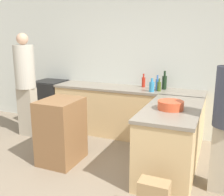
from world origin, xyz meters
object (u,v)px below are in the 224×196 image
(range_oven, at_px, (51,103))
(person_by_range, at_px, (26,81))
(water_bottle_blue, at_px, (157,84))
(island_table, at_px, (61,131))
(wine_bottle_dark, at_px, (164,82))
(olive_oil_bottle, at_px, (159,86))
(mixing_bowl, at_px, (171,105))
(dish_soap_bottle, at_px, (152,86))
(hot_sauce_bottle, at_px, (143,82))

(range_oven, relative_size, person_by_range, 0.49)
(range_oven, relative_size, water_bottle_blue, 3.59)
(island_table, bearing_deg, wine_bottle_dark, 51.09)
(olive_oil_bottle, bearing_deg, water_bottle_blue, 122.27)
(range_oven, xyz_separation_m, island_table, (1.12, -1.31, 0.01))
(mixing_bowl, relative_size, dish_soap_bottle, 1.44)
(island_table, height_order, water_bottle_blue, water_bottle_blue)
(mixing_bowl, bearing_deg, wine_bottle_dark, 105.50)
(person_by_range, bearing_deg, range_oven, 87.13)
(range_oven, height_order, wine_bottle_dark, wine_bottle_dark)
(island_table, xyz_separation_m, olive_oil_bottle, (1.11, 1.24, 0.51))
(olive_oil_bottle, distance_m, wine_bottle_dark, 0.20)
(island_table, height_order, olive_oil_bottle, olive_oil_bottle)
(water_bottle_blue, distance_m, dish_soap_bottle, 0.18)
(mixing_bowl, relative_size, olive_oil_bottle, 1.52)
(range_oven, bearing_deg, island_table, -49.52)
(water_bottle_blue, distance_m, olive_oil_bottle, 0.10)
(hot_sauce_bottle, distance_m, dish_soap_bottle, 0.40)
(olive_oil_bottle, bearing_deg, range_oven, 178.19)
(hot_sauce_bottle, distance_m, water_bottle_blue, 0.32)
(water_bottle_blue, relative_size, olive_oil_bottle, 1.20)
(dish_soap_bottle, bearing_deg, mixing_bowl, -62.76)
(hot_sauce_bottle, distance_m, olive_oil_bottle, 0.41)
(hot_sauce_bottle, bearing_deg, island_table, -117.54)
(mixing_bowl, relative_size, wine_bottle_dark, 1.02)
(mixing_bowl, xyz_separation_m, water_bottle_blue, (-0.43, 1.11, 0.05))
(range_oven, height_order, person_by_range, person_by_range)
(range_oven, xyz_separation_m, olive_oil_bottle, (2.22, -0.07, 0.52))
(mixing_bowl, relative_size, hot_sauce_bottle, 1.35)
(range_oven, xyz_separation_m, hot_sauce_bottle, (1.89, 0.17, 0.53))
(water_bottle_blue, distance_m, wine_bottle_dark, 0.15)
(range_oven, relative_size, dish_soap_bottle, 4.08)
(island_table, bearing_deg, olive_oil_bottle, 48.21)
(hot_sauce_bottle, height_order, wine_bottle_dark, wine_bottle_dark)
(dish_soap_bottle, bearing_deg, olive_oil_bottle, 41.10)
(range_oven, bearing_deg, olive_oil_bottle, -1.81)
(island_table, distance_m, hot_sauce_bottle, 1.75)
(island_table, xyz_separation_m, hot_sauce_bottle, (0.77, 1.48, 0.53))
(person_by_range, bearing_deg, mixing_bowl, -9.51)
(mixing_bowl, bearing_deg, water_bottle_blue, 111.39)
(olive_oil_bottle, xyz_separation_m, wine_bottle_dark, (0.05, 0.19, 0.04))
(island_table, xyz_separation_m, wine_bottle_dark, (1.15, 1.43, 0.56))
(hot_sauce_bottle, height_order, olive_oil_bottle, hot_sauce_bottle)
(olive_oil_bottle, bearing_deg, hot_sauce_bottle, 144.63)
(range_oven, distance_m, dish_soap_bottle, 2.19)
(island_table, xyz_separation_m, dish_soap_bottle, (1.00, 1.15, 0.52))
(water_bottle_blue, xyz_separation_m, dish_soap_bottle, (-0.05, -0.17, -0.01))
(mixing_bowl, bearing_deg, olive_oil_bottle, 110.43)
(mixing_bowl, relative_size, person_by_range, 0.17)
(wine_bottle_dark, relative_size, person_by_range, 0.17)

